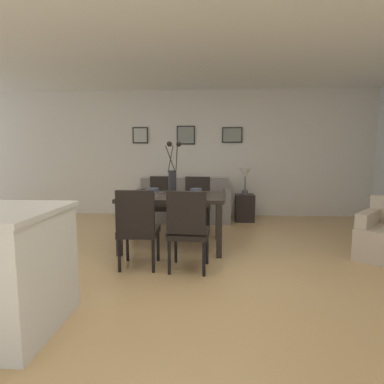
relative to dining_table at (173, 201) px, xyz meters
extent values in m
plane|color=tan|center=(0.24, -0.86, -0.65)|extent=(9.00, 9.00, 0.00)
cube|color=silver|center=(0.24, 2.39, 0.65)|extent=(9.00, 0.10, 2.60)
cube|color=white|center=(0.24, -0.46, 1.99)|extent=(9.00, 7.20, 0.08)
cube|color=black|center=(0.00, 0.00, 0.06)|extent=(1.40, 0.99, 0.05)
cube|color=black|center=(0.64, 0.43, -0.31)|extent=(0.07, 0.07, 0.69)
cube|color=black|center=(-0.64, 0.43, -0.31)|extent=(0.07, 0.07, 0.69)
cube|color=black|center=(0.64, -0.43, -0.31)|extent=(0.07, 0.07, 0.69)
cube|color=black|center=(-0.64, -0.43, -0.31)|extent=(0.07, 0.07, 0.69)
cube|color=black|center=(-0.29, -0.80, -0.23)|extent=(0.45, 0.45, 0.08)
cube|color=black|center=(-0.29, -0.99, 0.03)|extent=(0.42, 0.07, 0.48)
cylinder|color=black|center=(-0.11, -0.61, -0.46)|extent=(0.04, 0.04, 0.38)
cylinder|color=black|center=(-0.49, -0.62, -0.46)|extent=(0.04, 0.04, 0.38)
cylinder|color=black|center=(-0.10, -0.99, -0.46)|extent=(0.04, 0.04, 0.38)
cylinder|color=black|center=(-0.48, -1.00, -0.46)|extent=(0.04, 0.04, 0.38)
cube|color=black|center=(-0.29, 0.85, -0.23)|extent=(0.47, 0.47, 0.08)
cube|color=black|center=(-0.30, 1.04, 0.03)|extent=(0.42, 0.09, 0.48)
cylinder|color=black|center=(-0.47, 0.65, -0.46)|extent=(0.04, 0.04, 0.38)
cylinder|color=black|center=(-0.09, 0.67, -0.46)|extent=(0.04, 0.04, 0.38)
cylinder|color=black|center=(-0.49, 1.02, -0.46)|extent=(0.04, 0.04, 0.38)
cylinder|color=black|center=(-0.11, 1.05, -0.46)|extent=(0.04, 0.04, 0.38)
cube|color=black|center=(0.29, -0.85, -0.23)|extent=(0.47, 0.47, 0.08)
cube|color=black|center=(0.27, -1.04, 0.03)|extent=(0.42, 0.09, 0.48)
cylinder|color=black|center=(0.49, -0.67, -0.46)|extent=(0.04, 0.04, 0.38)
cylinder|color=black|center=(0.11, -0.65, -0.46)|extent=(0.04, 0.04, 0.38)
cylinder|color=black|center=(0.46, -1.05, -0.46)|extent=(0.04, 0.04, 0.38)
cylinder|color=black|center=(0.09, -1.02, -0.46)|extent=(0.04, 0.04, 0.38)
cube|color=black|center=(0.29, 0.80, -0.23)|extent=(0.47, 0.47, 0.08)
cube|color=black|center=(0.31, 0.99, 0.03)|extent=(0.42, 0.09, 0.48)
cylinder|color=black|center=(0.09, 0.63, -0.46)|extent=(0.04, 0.04, 0.38)
cylinder|color=black|center=(0.47, 0.60, -0.46)|extent=(0.04, 0.04, 0.38)
cylinder|color=black|center=(0.12, 1.00, -0.46)|extent=(0.04, 0.04, 0.38)
cylinder|color=black|center=(0.50, 0.98, -0.46)|extent=(0.04, 0.04, 0.38)
cylinder|color=#232326|center=(0.00, 0.00, 0.26)|extent=(0.11, 0.11, 0.34)
cylinder|color=black|center=(0.06, 0.02, 0.59)|extent=(0.05, 0.12, 0.37)
sphere|color=black|center=(0.09, 0.03, 0.79)|extent=(0.07, 0.07, 0.07)
cylinder|color=black|center=(-0.03, 0.05, 0.59)|extent=(0.08, 0.05, 0.38)
sphere|color=black|center=(-0.05, 0.08, 0.79)|extent=(0.07, 0.07, 0.07)
cylinder|color=black|center=(-0.02, -0.06, 0.59)|extent=(0.15, 0.06, 0.36)
sphere|color=black|center=(-0.03, -0.09, 0.79)|extent=(0.07, 0.07, 0.07)
cylinder|color=#4C4742|center=(-0.32, -0.22, 0.09)|extent=(0.32, 0.32, 0.01)
cylinder|color=#475166|center=(-0.32, -0.22, 0.12)|extent=(0.17, 0.17, 0.06)
cylinder|color=#3C4556|center=(-0.32, -0.22, 0.14)|extent=(0.13, 0.13, 0.04)
cylinder|color=#4C4742|center=(-0.32, 0.22, 0.09)|extent=(0.32, 0.32, 0.01)
cylinder|color=#475166|center=(-0.32, 0.22, 0.12)|extent=(0.17, 0.17, 0.06)
cylinder|color=#3C4556|center=(-0.32, 0.22, 0.14)|extent=(0.13, 0.13, 0.04)
cylinder|color=#4C4742|center=(0.32, -0.22, 0.09)|extent=(0.32, 0.32, 0.01)
cylinder|color=#475166|center=(0.32, -0.22, 0.12)|extent=(0.17, 0.17, 0.06)
cylinder|color=#3C4556|center=(0.32, -0.22, 0.14)|extent=(0.13, 0.13, 0.04)
cylinder|color=#4C4742|center=(0.32, 0.22, 0.09)|extent=(0.32, 0.32, 0.01)
cylinder|color=#475166|center=(0.32, 0.22, 0.12)|extent=(0.17, 0.17, 0.06)
cylinder|color=#3C4556|center=(0.32, 0.22, 0.14)|extent=(0.13, 0.13, 0.04)
cube|color=gray|center=(-0.01, 1.79, -0.44)|extent=(1.82, 0.84, 0.42)
cube|color=gray|center=(-0.01, 2.13, -0.04)|extent=(1.82, 0.16, 0.38)
cube|color=gray|center=(0.85, 1.79, -0.13)|extent=(0.10, 0.84, 0.20)
cube|color=gray|center=(-0.86, 1.79, -0.13)|extent=(0.10, 0.84, 0.20)
cube|color=black|center=(1.18, 1.78, -0.39)|extent=(0.36, 0.36, 0.52)
cylinder|color=#4C4C51|center=(1.18, 1.78, -0.09)|extent=(0.12, 0.12, 0.08)
cylinder|color=#4C4C51|center=(1.18, 1.78, 0.09)|extent=(0.02, 0.02, 0.30)
cone|color=silver|center=(1.18, 1.78, 0.29)|extent=(0.22, 0.22, 0.18)
cube|color=#B7A893|center=(2.57, -0.20, -0.16)|extent=(0.55, 0.61, 0.18)
cube|color=black|center=(-0.96, 2.32, 1.03)|extent=(0.32, 0.02, 0.34)
cube|color=#B2B2AD|center=(-0.96, 2.31, 1.03)|extent=(0.27, 0.01, 0.29)
cube|color=black|center=(0.00, 2.32, 1.03)|extent=(0.38, 0.02, 0.38)
cube|color=gray|center=(0.00, 2.31, 1.03)|extent=(0.33, 0.01, 0.33)
cube|color=black|center=(0.96, 2.32, 1.03)|extent=(0.42, 0.02, 0.32)
cube|color=gray|center=(0.96, 2.31, 1.03)|extent=(0.37, 0.01, 0.27)
camera|label=1|loc=(0.54, -4.34, 0.67)|focal=29.70mm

